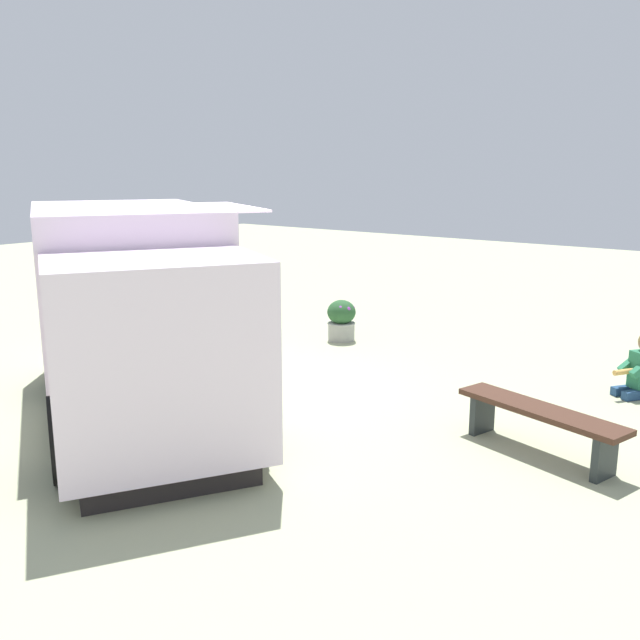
{
  "coord_description": "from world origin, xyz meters",
  "views": [
    {
      "loc": [
        6.41,
        6.36,
        2.92
      ],
      "look_at": [
        -1.02,
        0.43,
        0.81
      ],
      "focal_mm": 38.64,
      "sensor_mm": 36.0,
      "label": 1
    }
  ],
  "objects_px": {
    "planter_flowering_near": "(229,311)",
    "plaza_bench": "(540,419)",
    "planter_flowering_far": "(341,320)",
    "planter_flowering_side": "(86,311)",
    "food_truck": "(134,318)"
  },
  "relations": [
    {
      "from": "food_truck",
      "to": "planter_flowering_far",
      "type": "xyz_separation_m",
      "value": [
        -4.44,
        -0.26,
        -0.83
      ]
    },
    {
      "from": "plaza_bench",
      "to": "planter_flowering_far",
      "type": "bearing_deg",
      "value": -120.0
    },
    {
      "from": "planter_flowering_near",
      "to": "planter_flowering_far",
      "type": "bearing_deg",
      "value": 118.08
    },
    {
      "from": "planter_flowering_far",
      "to": "planter_flowering_side",
      "type": "bearing_deg",
      "value": -58.17
    },
    {
      "from": "planter_flowering_near",
      "to": "food_truck",
      "type": "bearing_deg",
      "value": 30.21
    },
    {
      "from": "planter_flowering_near",
      "to": "planter_flowering_side",
      "type": "distance_m",
      "value": 2.6
    },
    {
      "from": "planter_flowering_side",
      "to": "plaza_bench",
      "type": "relative_size",
      "value": 0.39
    },
    {
      "from": "food_truck",
      "to": "planter_flowering_side",
      "type": "xyz_separation_m",
      "value": [
        -2.01,
        -4.17,
        -0.79
      ]
    },
    {
      "from": "planter_flowering_near",
      "to": "plaza_bench",
      "type": "distance_m",
      "value": 6.5
    },
    {
      "from": "planter_flowering_near",
      "to": "plaza_bench",
      "type": "relative_size",
      "value": 0.43
    },
    {
      "from": "planter_flowering_side",
      "to": "planter_flowering_near",
      "type": "bearing_deg",
      "value": 124.73
    },
    {
      "from": "planter_flowering_near",
      "to": "planter_flowering_far",
      "type": "xyz_separation_m",
      "value": [
        -0.95,
        1.78,
        -0.07
      ]
    },
    {
      "from": "planter_flowering_far",
      "to": "planter_flowering_side",
      "type": "relative_size",
      "value": 0.95
    },
    {
      "from": "food_truck",
      "to": "planter_flowering_near",
      "type": "distance_m",
      "value": 4.11
    },
    {
      "from": "food_truck",
      "to": "plaza_bench",
      "type": "distance_m",
      "value": 4.7
    }
  ]
}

